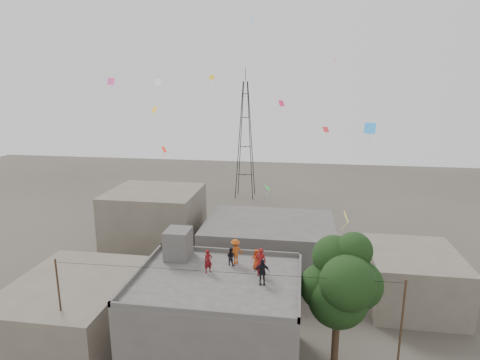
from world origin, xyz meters
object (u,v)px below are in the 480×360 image
Objects in this scene: stair_head_box at (178,244)px; person_dark_adult at (262,272)px; tree at (342,283)px; person_red_adult at (261,262)px; transmission_tower at (245,140)px.

stair_head_box is 1.29× the size of person_dark_adult.
tree is (10.57, -2.00, -1.00)m from stair_head_box.
stair_head_box is 1.10× the size of person_red_adult.
tree reaches higher than person_red_adult.
stair_head_box is 37.46m from transmission_tower.
tree is 4.77m from person_dark_adult.
transmission_tower is at bearing 106.09° from tree.
transmission_tower is (-0.80, 37.40, 1.97)m from stair_head_box.
person_red_adult is 1.17× the size of person_dark_adult.
person_red_adult is at bearing 177.44° from tree.
stair_head_box is at bearing 145.41° from person_dark_adult.
person_red_adult is at bearing -80.52° from transmission_tower.
stair_head_box is 0.22× the size of tree.
tree is 0.45× the size of transmission_tower.
tree is 4.91m from person_red_adult.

